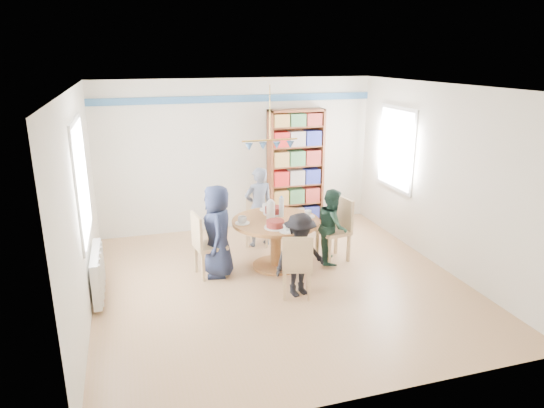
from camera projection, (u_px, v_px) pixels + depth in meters
name	position (u px, v px, depth m)	size (l,w,h in m)	color
ground	(280.00, 283.00, 6.83)	(5.00, 5.00, 0.00)	tan
room_shell	(246.00, 157.00, 7.07)	(5.00, 5.00, 5.00)	white
radiator	(98.00, 273.00, 6.34)	(0.12, 1.00, 0.60)	silver
dining_table	(276.00, 232.00, 7.20)	(1.30, 1.30, 0.75)	brown
chair_left	(205.00, 242.00, 6.92)	(0.48, 0.48, 0.95)	#D1B081
chair_right	(338.00, 226.00, 7.50)	(0.50, 0.50, 0.98)	#D1B081
chair_far	(258.00, 215.00, 8.18)	(0.50, 0.50, 0.90)	#D1B081
chair_near	(297.00, 263.00, 6.30)	(0.49, 0.49, 0.89)	#D1B081
person_left	(218.00, 231.00, 6.91)	(0.66, 0.43, 1.35)	#1B223C
person_right	(332.00, 226.00, 7.40)	(0.56, 0.44, 1.16)	#183126
person_far	(259.00, 207.00, 8.00)	(0.49, 0.32, 1.35)	gray
person_near	(300.00, 255.00, 6.35)	(0.74, 0.42, 1.14)	black
bookshelf	(296.00, 169.00, 8.95)	(1.03, 0.31, 2.15)	brown
tableware	(274.00, 215.00, 7.14)	(1.23, 1.23, 0.32)	white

